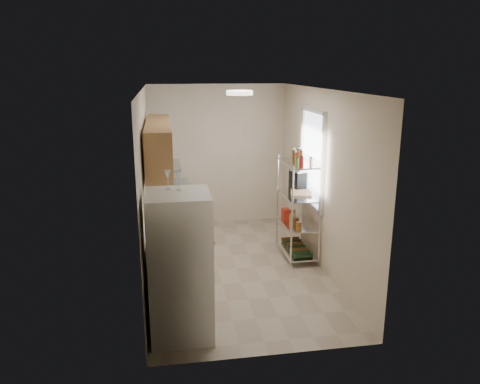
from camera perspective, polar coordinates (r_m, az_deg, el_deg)
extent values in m
cube|color=#B9AC96|center=(7.03, -0.45, -9.30)|extent=(2.50, 4.40, 0.01)
cube|color=white|center=(6.42, -0.50, 12.46)|extent=(2.50, 4.40, 0.01)
cube|color=beige|center=(8.74, -2.73, 4.50)|extent=(2.50, 0.01, 2.60)
cube|color=beige|center=(4.53, 3.89, -5.55)|extent=(2.50, 0.01, 2.60)
cube|color=beige|center=(6.54, -11.41, 0.62)|extent=(0.01, 4.40, 2.60)
cube|color=beige|center=(6.91, 9.87, 1.47)|extent=(0.01, 4.40, 2.60)
cube|color=#AC7949|center=(7.21, -8.28, -5.12)|extent=(0.60, 3.48, 0.86)
cube|color=gray|center=(7.07, -8.30, -1.69)|extent=(0.63, 3.51, 0.04)
cube|color=#B7BABC|center=(5.98, -8.36, -4.84)|extent=(0.52, 0.44, 0.04)
cube|color=#B7BABC|center=(8.50, -6.64, -1.73)|extent=(0.01, 0.55, 0.72)
cube|color=#AC7949|center=(6.52, -9.85, 5.25)|extent=(0.33, 2.20, 0.72)
cube|color=#B7BABC|center=(7.39, -9.27, 3.09)|extent=(0.50, 0.60, 0.12)
cube|color=white|center=(7.17, 8.82, 4.05)|extent=(0.06, 1.00, 1.46)
cube|color=silver|center=(7.47, 6.88, -7.05)|extent=(0.45, 0.90, 0.02)
cube|color=silver|center=(7.31, 6.99, -3.78)|extent=(0.45, 0.90, 0.02)
cube|color=silver|center=(7.18, 7.10, -0.38)|extent=(0.45, 0.90, 0.02)
cube|color=silver|center=(7.07, 7.23, 3.54)|extent=(0.45, 0.90, 0.02)
cylinder|color=silver|center=(6.79, 6.35, -3.25)|extent=(0.02, 0.02, 1.55)
cylinder|color=silver|center=(7.59, 4.58, -1.22)|extent=(0.02, 0.02, 1.55)
cylinder|color=silver|center=(6.91, 9.76, -3.04)|extent=(0.02, 0.02, 1.55)
cylinder|color=silver|center=(7.71, 7.66, -1.07)|extent=(0.02, 0.02, 1.55)
cylinder|color=white|center=(6.12, -0.05, 12.01)|extent=(0.34, 0.34, 0.05)
cube|color=white|center=(5.14, -7.31, -8.93)|extent=(0.67, 0.67, 1.63)
cylinder|color=white|center=(7.18, -8.55, -0.38)|extent=(0.26, 0.26, 0.21)
cylinder|color=black|center=(7.18, -9.17, -1.09)|extent=(0.29, 0.29, 0.05)
cylinder|color=black|center=(7.86, -8.82, 0.31)|extent=(0.21, 0.21, 0.04)
cube|color=tan|center=(7.21, 7.46, -0.12)|extent=(0.40, 0.46, 0.03)
cube|color=black|center=(7.46, 7.05, 1.52)|extent=(0.24, 0.30, 0.31)
cube|color=#A42314|center=(7.41, 5.61, -2.69)|extent=(0.12, 0.16, 0.17)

